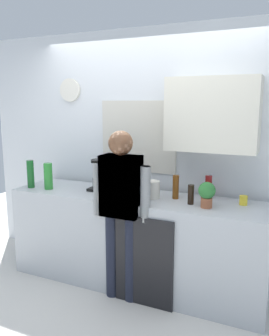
{
  "coord_description": "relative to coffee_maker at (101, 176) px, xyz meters",
  "views": [
    {
      "loc": [
        1.37,
        -2.71,
        1.84
      ],
      "look_at": [
        0.02,
        0.25,
        1.22
      ],
      "focal_mm": 36.86,
      "sensor_mm": 36.0,
      "label": 1
    }
  ],
  "objects": [
    {
      "name": "cup_yellow_cup",
      "position": [
        1.45,
        0.06,
        -0.1
      ],
      "size": [
        0.07,
        0.07,
        0.08
      ],
      "primitive_type": "cylinder",
      "color": "yellow",
      "rests_on": "kitchen_counter"
    },
    {
      "name": "coffee_maker",
      "position": [
        0.0,
        0.0,
        0.0
      ],
      "size": [
        0.2,
        0.2,
        0.33
      ],
      "color": "black",
      "rests_on": "kitchen_counter"
    },
    {
      "name": "bottle_dark_sauce",
      "position": [
        1.01,
        -0.12,
        -0.06
      ],
      "size": [
        0.06,
        0.06,
        0.18
      ],
      "primitive_type": "cylinder",
      "color": "black",
      "rests_on": "kitchen_counter"
    },
    {
      "name": "bottle_amber_beer",
      "position": [
        0.83,
        -0.0,
        -0.03
      ],
      "size": [
        0.06,
        0.06,
        0.23
      ],
      "primitive_type": "cylinder",
      "color": "brown",
      "rests_on": "kitchen_counter"
    },
    {
      "name": "ground_plane",
      "position": [
        0.43,
        -0.37,
        -1.08
      ],
      "size": [
        8.0,
        8.0,
        0.0
      ],
      "primitive_type": "plane",
      "color": "silver"
    },
    {
      "name": "bottle_olive_oil",
      "position": [
        0.23,
        0.13,
        -0.02
      ],
      "size": [
        0.06,
        0.06,
        0.25
      ],
      "primitive_type": "cylinder",
      "color": "olive",
      "rests_on": "kitchen_counter"
    },
    {
      "name": "person_guest",
      "position": [
        0.43,
        -0.37,
        -0.13
      ],
      "size": [
        0.57,
        0.22,
        1.6
      ],
      "rotation": [
        0.0,
        0.0,
        3.29
      ],
      "color": "#3F4766",
      "rests_on": "ground_plane"
    },
    {
      "name": "dishwasher_panel",
      "position": [
        0.67,
        -0.4,
        -0.66
      ],
      "size": [
        0.56,
        0.02,
        0.84
      ],
      "primitive_type": "cube",
      "color": "black",
      "rests_on": "ground_plane"
    },
    {
      "name": "kitchen_counter",
      "position": [
        0.43,
        -0.07,
        -0.61
      ],
      "size": [
        2.59,
        0.64,
        0.93
      ],
      "primitive_type": "cube",
      "color": "#B2B7BC",
      "rests_on": "ground_plane"
    },
    {
      "name": "potted_plant",
      "position": [
        1.16,
        -0.16,
        -0.01
      ],
      "size": [
        0.15,
        0.15,
        0.23
      ],
      "color": "#9E5638",
      "rests_on": "kitchen_counter"
    },
    {
      "name": "bottle_clear_soda",
      "position": [
        -0.53,
        -0.2,
        -0.01
      ],
      "size": [
        0.09,
        0.09,
        0.28
      ],
      "primitive_type": "cylinder",
      "color": "#2D8C33",
      "rests_on": "kitchen_counter"
    },
    {
      "name": "dish_soap",
      "position": [
        0.14,
        0.12,
        -0.07
      ],
      "size": [
        0.06,
        0.06,
        0.18
      ],
      "color": "blue",
      "rests_on": "kitchen_counter"
    },
    {
      "name": "bottle_red_vinegar",
      "position": [
        1.1,
        0.15,
        -0.04
      ],
      "size": [
        0.06,
        0.06,
        0.22
      ],
      "primitive_type": "cylinder",
      "color": "maroon",
      "rests_on": "kitchen_counter"
    },
    {
      "name": "bottle_green_wine",
      "position": [
        -0.74,
        -0.23,
        0.0
      ],
      "size": [
        0.07,
        0.07,
        0.3
      ],
      "primitive_type": "cylinder",
      "color": "#195923",
      "rests_on": "kitchen_counter"
    },
    {
      "name": "person_at_sink",
      "position": [
        0.43,
        -0.37,
        -0.13
      ],
      "size": [
        0.57,
        0.22,
        1.6
      ],
      "rotation": [
        0.0,
        0.0,
        0.11
      ],
      "color": "brown",
      "rests_on": "ground_plane"
    },
    {
      "name": "back_wall_assembly",
      "position": [
        0.52,
        0.33,
        0.29
      ],
      "size": [
        4.19,
        0.42,
        2.6
      ],
      "color": "silver",
      "rests_on": "ground_plane"
    },
    {
      "name": "mixing_bowl",
      "position": [
        0.24,
        -0.31,
        -0.11
      ],
      "size": [
        0.22,
        0.22,
        0.08
      ],
      "primitive_type": "cylinder",
      "color": "white",
      "rests_on": "kitchen_counter"
    },
    {
      "name": "storage_canister",
      "position": [
        0.62,
        -0.08,
        -0.06
      ],
      "size": [
        0.14,
        0.14,
        0.17
      ],
      "primitive_type": "cylinder",
      "color": "silver",
      "rests_on": "kitchen_counter"
    }
  ]
}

